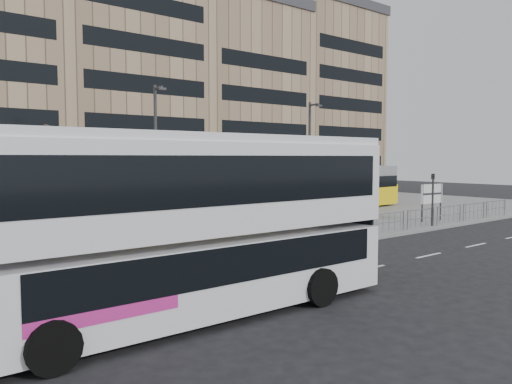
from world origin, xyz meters
TOP-DOWN VIEW (x-y plane):
  - ground at (0.00, 0.00)m, footprint 120.00×120.00m
  - plaza at (0.00, 12.00)m, footprint 64.00×24.00m
  - kerb at (0.00, 0.05)m, footprint 64.00×0.25m
  - building_row at (1.55, 34.27)m, footprint 70.40×18.40m
  - pedestrian_barrier at (2.00, 0.50)m, footprint 32.07×0.07m
  - road_markings at (1.00, -4.00)m, footprint 62.00×0.12m
  - double_decker_bus at (-10.35, -4.76)m, footprint 12.03×3.20m
  - tram at (4.49, 9.72)m, footprint 28.46×4.96m
  - station_sign at (11.51, 1.83)m, footprint 2.05×0.25m
  - ad_panel at (3.15, 1.15)m, footprint 0.76×0.08m
  - pedestrian at (-8.57, 6.15)m, footprint 0.54×0.68m
  - traffic_light_west at (-3.22, 2.18)m, footprint 0.19×0.22m
  - traffic_light_east at (9.46, 0.50)m, footprint 0.22×0.24m
  - lamp_post_west at (-3.42, 10.37)m, footprint 0.45×1.04m
  - lamp_post_east at (7.49, 8.75)m, footprint 0.45×1.04m
  - bare_tree at (-11.15, 6.04)m, footprint 4.20×4.20m

SIDE VIEW (x-z plane):
  - ground at x=0.00m, z-range 0.00..0.00m
  - road_markings at x=1.00m, z-range 0.00..0.01m
  - kerb at x=0.00m, z-range -0.01..0.16m
  - plaza at x=0.00m, z-range 0.00..0.15m
  - pedestrian at x=-8.57m, z-range 0.15..1.78m
  - ad_panel at x=3.15m, z-range 0.27..1.68m
  - pedestrian_barrier at x=2.00m, z-range 0.43..1.53m
  - station_sign at x=11.51m, z-range 0.60..2.96m
  - tram at x=4.49m, z-range 0.16..3.49m
  - traffic_light_west at x=-3.22m, z-range 0.57..3.67m
  - traffic_light_east at x=9.46m, z-range 0.57..3.67m
  - double_decker_bus at x=-10.35m, z-range 0.19..5.00m
  - lamp_post_east at x=7.49m, z-range 0.52..8.36m
  - lamp_post_west at x=-3.42m, z-range 0.52..8.73m
  - bare_tree at x=-11.15m, z-range 1.93..9.35m
  - building_row at x=1.55m, z-range -2.69..28.51m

